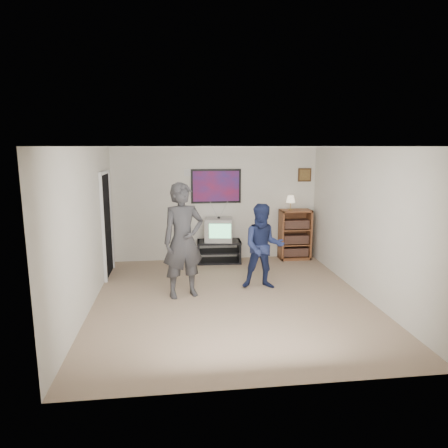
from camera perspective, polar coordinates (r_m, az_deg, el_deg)
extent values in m
cube|color=#7A634D|center=(6.76, 1.07, -10.70)|extent=(4.50, 5.00, 0.01)
cube|color=white|center=(6.29, 1.15, 10.99)|extent=(4.50, 5.00, 0.01)
cube|color=silver|center=(8.86, -1.15, 2.86)|extent=(4.50, 0.01, 2.50)
cube|color=silver|center=(6.49, -18.96, -0.71)|extent=(0.01, 5.00, 2.50)
cube|color=silver|center=(7.08, 19.46, 0.19)|extent=(0.01, 5.00, 2.50)
cube|color=black|center=(8.74, -0.73, -2.53)|extent=(0.98, 0.58, 0.04)
cube|color=black|center=(8.86, -0.72, -5.28)|extent=(0.98, 0.58, 0.04)
cube|color=black|center=(8.76, -3.64, -4.00)|extent=(0.07, 0.51, 0.48)
cube|color=black|center=(8.86, 2.16, -3.82)|extent=(0.07, 0.51, 0.48)
imported|color=#302F32|center=(6.67, -5.84, -2.38)|extent=(0.81, 0.65, 1.93)
imported|color=#1B244B|center=(7.10, 5.62, -3.23)|extent=(0.80, 0.66, 1.53)
cube|color=white|center=(6.85, -5.75, 0.01)|extent=(0.06, 0.13, 0.04)
cube|color=white|center=(7.25, 5.37, -1.15)|extent=(0.06, 0.13, 0.04)
cube|color=black|center=(8.78, -1.15, 5.42)|extent=(1.10, 0.03, 0.75)
cube|color=white|center=(8.73, -4.78, 7.33)|extent=(0.28, 0.02, 0.14)
cube|color=#3C2913|center=(9.19, 11.44, 6.89)|extent=(0.30, 0.03, 0.30)
cube|color=black|center=(8.08, -16.45, -0.17)|extent=(0.03, 0.85, 2.00)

